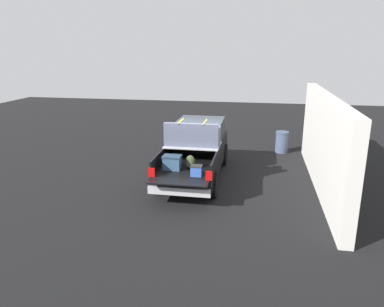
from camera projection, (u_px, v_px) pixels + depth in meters
ground_plane at (195, 177)px, 13.79m from camera, size 40.00×40.00×0.00m
pickup_truck at (197, 149)px, 13.88m from camera, size 6.05×2.06×2.23m
building_facade at (324, 142)px, 12.43m from camera, size 8.61×0.36×3.19m
trash_can at (282, 142)px, 16.94m from camera, size 0.60×0.60×0.98m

